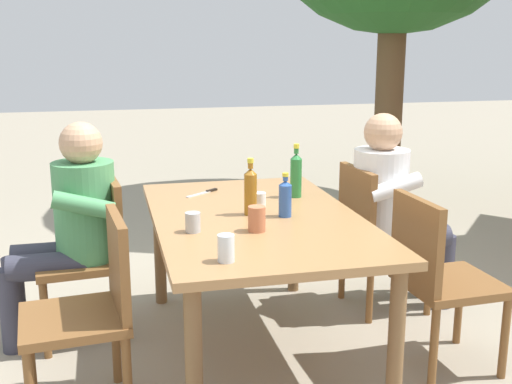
{
  "coord_description": "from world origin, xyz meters",
  "views": [
    {
      "loc": [
        3.0,
        -0.71,
        1.59
      ],
      "look_at": [
        0.0,
        0.0,
        0.85
      ],
      "focal_mm": 44.95,
      "sensor_mm": 36.0,
      "label": 1
    }
  ],
  "objects_px": {
    "bottle_green": "(296,174)",
    "cup_white": "(260,200)",
    "bottle_amber": "(250,191)",
    "cup_terracotta": "(257,219)",
    "chair_far_right": "(437,274)",
    "table_knife": "(204,193)",
    "chair_near_right": "(92,304)",
    "cup_steel": "(193,222)",
    "bottle_blue": "(285,198)",
    "chair_far_left": "(374,230)",
    "chair_near_left": "(94,250)",
    "person_in_plaid_shirt": "(70,222)",
    "dining_table": "(256,231)",
    "cup_glass": "(226,248)",
    "person_in_white_shirt": "(392,202)"
  },
  "relations": [
    {
      "from": "bottle_green",
      "to": "cup_white",
      "type": "distance_m",
      "value": 0.33
    },
    {
      "from": "bottle_amber",
      "to": "cup_terracotta",
      "type": "distance_m",
      "value": 0.29
    },
    {
      "from": "chair_far_right",
      "to": "table_knife",
      "type": "xyz_separation_m",
      "value": [
        -0.9,
        -0.98,
        0.25
      ]
    },
    {
      "from": "bottle_amber",
      "to": "chair_near_right",
      "type": "bearing_deg",
      "value": -63.81
    },
    {
      "from": "chair_near_right",
      "to": "bottle_green",
      "type": "xyz_separation_m",
      "value": [
        -0.68,
        1.11,
        0.37
      ]
    },
    {
      "from": "chair_near_right",
      "to": "cup_steel",
      "type": "xyz_separation_m",
      "value": [
        -0.16,
        0.46,
        0.29
      ]
    },
    {
      "from": "bottle_amber",
      "to": "table_knife",
      "type": "height_order",
      "value": "bottle_amber"
    },
    {
      "from": "chair_far_right",
      "to": "cup_terracotta",
      "type": "distance_m",
      "value": 0.92
    },
    {
      "from": "table_knife",
      "to": "bottle_blue",
      "type": "bearing_deg",
      "value": 28.47
    },
    {
      "from": "chair_far_left",
      "to": "chair_near_left",
      "type": "relative_size",
      "value": 1.0
    },
    {
      "from": "chair_near_left",
      "to": "cup_white",
      "type": "distance_m",
      "value": 0.93
    },
    {
      "from": "person_in_plaid_shirt",
      "to": "table_knife",
      "type": "relative_size",
      "value": 5.83
    },
    {
      "from": "chair_near_left",
      "to": "cup_terracotta",
      "type": "height_order",
      "value": "chair_near_left"
    },
    {
      "from": "dining_table",
      "to": "chair_near_right",
      "type": "xyz_separation_m",
      "value": [
        0.36,
        -0.8,
        -0.16
      ]
    },
    {
      "from": "chair_far_left",
      "to": "cup_white",
      "type": "xyz_separation_m",
      "value": [
        0.24,
        -0.75,
        0.28
      ]
    },
    {
      "from": "dining_table",
      "to": "cup_glass",
      "type": "distance_m",
      "value": 0.7
    },
    {
      "from": "chair_far_left",
      "to": "chair_far_right",
      "type": "xyz_separation_m",
      "value": [
        0.74,
        -0.0,
        0.0
      ]
    },
    {
      "from": "chair_far_left",
      "to": "bottle_blue",
      "type": "xyz_separation_m",
      "value": [
        0.42,
        -0.67,
        0.34
      ]
    },
    {
      "from": "bottle_amber",
      "to": "cup_white",
      "type": "bearing_deg",
      "value": 145.86
    },
    {
      "from": "person_in_plaid_shirt",
      "to": "chair_near_right",
      "type": "bearing_deg",
      "value": 8.46
    },
    {
      "from": "chair_far_left",
      "to": "bottle_amber",
      "type": "distance_m",
      "value": 0.97
    },
    {
      "from": "chair_far_left",
      "to": "bottle_green",
      "type": "relative_size",
      "value": 2.91
    },
    {
      "from": "table_knife",
      "to": "chair_far_left",
      "type": "bearing_deg",
      "value": 80.82
    },
    {
      "from": "chair_far_left",
      "to": "bottle_amber",
      "type": "relative_size",
      "value": 3.03
    },
    {
      "from": "dining_table",
      "to": "person_in_white_shirt",
      "type": "bearing_deg",
      "value": 112.07
    },
    {
      "from": "person_in_white_shirt",
      "to": "bottle_blue",
      "type": "distance_m",
      "value": 0.9
    },
    {
      "from": "person_in_white_shirt",
      "to": "chair_near_left",
      "type": "bearing_deg",
      "value": -90.26
    },
    {
      "from": "chair_near_right",
      "to": "cup_terracotta",
      "type": "xyz_separation_m",
      "value": [
        -0.1,
        0.75,
        0.3
      ]
    },
    {
      "from": "chair_far_right",
      "to": "bottle_green",
      "type": "xyz_separation_m",
      "value": [
        -0.69,
        -0.5,
        0.37
      ]
    },
    {
      "from": "dining_table",
      "to": "table_knife",
      "type": "height_order",
      "value": "table_knife"
    },
    {
      "from": "chair_near_left",
      "to": "table_knife",
      "type": "height_order",
      "value": "chair_near_left"
    },
    {
      "from": "bottle_blue",
      "to": "person_in_white_shirt",
      "type": "bearing_deg",
      "value": 118.55
    },
    {
      "from": "chair_near_left",
      "to": "chair_far_right",
      "type": "xyz_separation_m",
      "value": [
        0.75,
        1.61,
        0.0
      ]
    },
    {
      "from": "chair_near_right",
      "to": "bottle_blue",
      "type": "bearing_deg",
      "value": 108.19
    },
    {
      "from": "dining_table",
      "to": "chair_near_right",
      "type": "bearing_deg",
      "value": -65.77
    },
    {
      "from": "chair_far_left",
      "to": "chair_near_right",
      "type": "height_order",
      "value": "same"
    },
    {
      "from": "chair_near_left",
      "to": "cup_terracotta",
      "type": "xyz_separation_m",
      "value": [
        0.64,
        0.75,
        0.3
      ]
    },
    {
      "from": "cup_terracotta",
      "to": "chair_near_left",
      "type": "bearing_deg",
      "value": -130.63
    },
    {
      "from": "dining_table",
      "to": "cup_terracotta",
      "type": "xyz_separation_m",
      "value": [
        0.26,
        -0.06,
        0.14
      ]
    },
    {
      "from": "person_in_white_shirt",
      "to": "cup_steel",
      "type": "height_order",
      "value": "person_in_white_shirt"
    },
    {
      "from": "bottle_amber",
      "to": "cup_glass",
      "type": "relative_size",
      "value": 2.6
    },
    {
      "from": "bottle_green",
      "to": "cup_steel",
      "type": "distance_m",
      "value": 0.84
    },
    {
      "from": "person_in_plaid_shirt",
      "to": "cup_terracotta",
      "type": "xyz_separation_m",
      "value": [
        0.63,
        0.86,
        0.13
      ]
    },
    {
      "from": "chair_far_left",
      "to": "cup_glass",
      "type": "bearing_deg",
      "value": -47.16
    },
    {
      "from": "person_in_white_shirt",
      "to": "bottle_blue",
      "type": "xyz_separation_m",
      "value": [
        0.42,
        -0.78,
        0.17
      ]
    },
    {
      "from": "chair_far_left",
      "to": "cup_steel",
      "type": "height_order",
      "value": "chair_far_left"
    },
    {
      "from": "chair_near_left",
      "to": "cup_glass",
      "type": "relative_size",
      "value": 7.9
    },
    {
      "from": "bottle_amber",
      "to": "bottle_blue",
      "type": "height_order",
      "value": "bottle_amber"
    },
    {
      "from": "chair_far_left",
      "to": "bottle_amber",
      "type": "xyz_separation_m",
      "value": [
        0.34,
        -0.83,
        0.37
      ]
    },
    {
      "from": "dining_table",
      "to": "chair_near_left",
      "type": "height_order",
      "value": "chair_near_left"
    }
  ]
}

